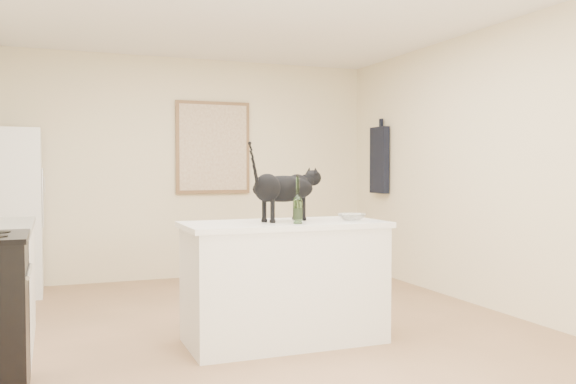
{
  "coord_description": "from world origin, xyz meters",
  "views": [
    {
      "loc": [
        -1.51,
        -4.43,
        1.29
      ],
      "look_at": [
        0.15,
        -0.15,
        1.12
      ],
      "focal_mm": 38.02,
      "sensor_mm": 36.0,
      "label": 1
    }
  ],
  "objects_px": {
    "fridge": "(6,213)",
    "black_cat": "(283,192)",
    "wine_bottle": "(298,202)",
    "glass_bowl": "(352,217)"
  },
  "relations": [
    {
      "from": "fridge",
      "to": "black_cat",
      "type": "bearing_deg",
      "value": -50.71
    },
    {
      "from": "fridge",
      "to": "wine_bottle",
      "type": "distance_m",
      "value": 3.44
    },
    {
      "from": "black_cat",
      "to": "glass_bowl",
      "type": "height_order",
      "value": "black_cat"
    },
    {
      "from": "wine_bottle",
      "to": "glass_bowl",
      "type": "distance_m",
      "value": 0.5
    },
    {
      "from": "black_cat",
      "to": "wine_bottle",
      "type": "bearing_deg",
      "value": -103.99
    },
    {
      "from": "fridge",
      "to": "glass_bowl",
      "type": "xyz_separation_m",
      "value": [
        2.56,
        -2.64,
        0.08
      ]
    },
    {
      "from": "fridge",
      "to": "wine_bottle",
      "type": "bearing_deg",
      "value": -52.67
    },
    {
      "from": "fridge",
      "to": "glass_bowl",
      "type": "height_order",
      "value": "fridge"
    },
    {
      "from": "fridge",
      "to": "glass_bowl",
      "type": "relative_size",
      "value": 7.78
    },
    {
      "from": "black_cat",
      "to": "glass_bowl",
      "type": "relative_size",
      "value": 2.87
    }
  ]
}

